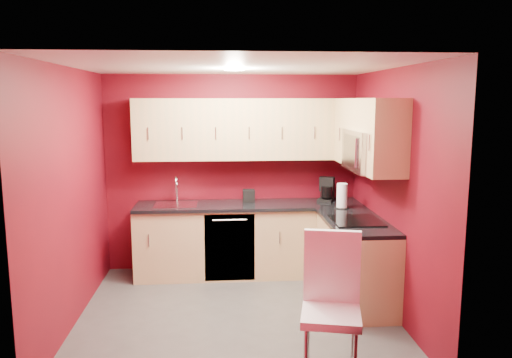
{
  "coord_description": "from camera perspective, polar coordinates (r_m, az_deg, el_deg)",
  "views": [
    {
      "loc": [
        -0.17,
        -4.86,
        2.18
      ],
      "look_at": [
        0.24,
        0.55,
        1.32
      ],
      "focal_mm": 35.0,
      "sensor_mm": 36.0,
      "label": 1
    }
  ],
  "objects": [
    {
      "name": "sink",
      "position": [
        6.21,
        -9.14,
        -2.59
      ],
      "size": [
        0.52,
        0.42,
        0.35
      ],
      "color": "silver",
      "rests_on": "countertop_back"
    },
    {
      "name": "downlight",
      "position": [
        5.17,
        -2.49,
        12.37
      ],
      "size": [
        0.2,
        0.2,
        0.01
      ],
      "primitive_type": "cylinder",
      "color": "white",
      "rests_on": "ceiling"
    },
    {
      "name": "base_cabinets_right",
      "position": [
        5.6,
        11.29,
        -9.34
      ],
      "size": [
        0.6,
        1.3,
        0.87
      ],
      "primitive_type": "cube",
      "color": "tan",
      "rests_on": "floor"
    },
    {
      "name": "floor",
      "position": [
        5.33,
        -2.19,
        -15.15
      ],
      "size": [
        3.2,
        3.2,
        0.0
      ],
      "primitive_type": "plane",
      "color": "#464341",
      "rests_on": "ground"
    },
    {
      "name": "wall_right",
      "position": [
        5.26,
        15.44,
        -1.52
      ],
      "size": [
        0.0,
        3.0,
        3.0
      ],
      "primitive_type": "plane",
      "rotation": [
        1.57,
        0.0,
        -1.57
      ],
      "color": "#610913",
      "rests_on": "floor"
    },
    {
      "name": "countertop_right",
      "position": [
        5.45,
        11.32,
        -4.86
      ],
      "size": [
        0.63,
        1.27,
        0.04
      ],
      "primitive_type": "cube",
      "color": "black",
      "rests_on": "base_cabinets_right"
    },
    {
      "name": "wall_front",
      "position": [
        3.49,
        -1.37,
        -6.47
      ],
      "size": [
        3.2,
        0.0,
        3.2
      ],
      "primitive_type": "plane",
      "rotation": [
        -1.57,
        0.0,
        0.0
      ],
      "color": "#610913",
      "rests_on": "floor"
    },
    {
      "name": "paper_towel",
      "position": [
        6.0,
        9.8,
        -1.91
      ],
      "size": [
        0.19,
        0.19,
        0.29
      ],
      "primitive_type": null,
      "rotation": [
        0.0,
        0.0,
        0.11
      ],
      "color": "white",
      "rests_on": "countertop_right"
    },
    {
      "name": "cooktop",
      "position": [
        5.41,
        11.38,
        -4.69
      ],
      "size": [
        0.5,
        0.55,
        0.01
      ],
      "primitive_type": "cube",
      "color": "black",
      "rests_on": "countertop_right"
    },
    {
      "name": "dining_chair",
      "position": [
        4.09,
        8.59,
        -14.29
      ],
      "size": [
        0.56,
        0.57,
        1.14
      ],
      "primitive_type": null,
      "rotation": [
        0.0,
        0.0,
        -0.23
      ],
      "color": "white",
      "rests_on": "floor"
    },
    {
      "name": "napkin_holder",
      "position": [
        6.26,
        -0.83,
        -1.96
      ],
      "size": [
        0.15,
        0.15,
        0.16
      ],
      "primitive_type": null,
      "rotation": [
        0.0,
        0.0,
        -0.0
      ],
      "color": "black",
      "rests_on": "countertop_back"
    },
    {
      "name": "base_cabinets_back",
      "position": [
        6.32,
        -0.8,
        -7.03
      ],
      "size": [
        2.8,
        0.6,
        0.87
      ],
      "primitive_type": "cube",
      "color": "tan",
      "rests_on": "floor"
    },
    {
      "name": "upper_cabinets_back",
      "position": [
        6.21,
        -0.9,
        5.73
      ],
      "size": [
        2.8,
        0.35,
        0.75
      ],
      "primitive_type": "cube",
      "color": "tan",
      "rests_on": "wall_back"
    },
    {
      "name": "wall_back",
      "position": [
        6.43,
        -2.76,
        0.68
      ],
      "size": [
        3.2,
        0.0,
        3.2
      ],
      "primitive_type": "plane",
      "rotation": [
        1.57,
        0.0,
        0.0
      ],
      "color": "#610913",
      "rests_on": "floor"
    },
    {
      "name": "coffee_maker",
      "position": [
        6.38,
        7.98,
        -1.18
      ],
      "size": [
        0.26,
        0.29,
        0.3
      ],
      "primitive_type": null,
      "rotation": [
        0.0,
        0.0,
        -0.43
      ],
      "color": "black",
      "rests_on": "countertop_back"
    },
    {
      "name": "countertop_back",
      "position": [
        6.19,
        -0.8,
        -3.02
      ],
      "size": [
        2.8,
        0.63,
        0.04
      ],
      "primitive_type": "cube",
      "color": "black",
      "rests_on": "base_cabinets_back"
    },
    {
      "name": "wall_left",
      "position": [
        5.15,
        -20.37,
        -1.98
      ],
      "size": [
        0.0,
        3.0,
        3.0
      ],
      "primitive_type": "plane",
      "rotation": [
        1.57,
        0.0,
        1.57
      ],
      "color": "#610913",
      "rests_on": "floor"
    },
    {
      "name": "ceiling",
      "position": [
        4.87,
        -2.37,
        12.76
      ],
      "size": [
        3.2,
        3.2,
        0.0
      ],
      "primitive_type": "plane",
      "rotation": [
        3.14,
        0.0,
        0.0
      ],
      "color": "white",
      "rests_on": "wall_back"
    },
    {
      "name": "dishwasher_front",
      "position": [
        6.03,
        -3.02,
        -7.83
      ],
      "size": [
        0.6,
        0.02,
        0.82
      ],
      "primitive_type": "cube",
      "color": "black",
      "rests_on": "base_cabinets_back"
    },
    {
      "name": "microwave",
      "position": [
        5.32,
        12.81,
        3.17
      ],
      "size": [
        0.42,
        0.76,
        0.42
      ],
      "color": "silver",
      "rests_on": "upper_cabinets_right"
    },
    {
      "name": "upper_cabinets_right",
      "position": [
        5.54,
        12.47,
        5.77
      ],
      "size": [
        0.35,
        1.55,
        0.75
      ],
      "color": "tan",
      "rests_on": "wall_right"
    }
  ]
}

